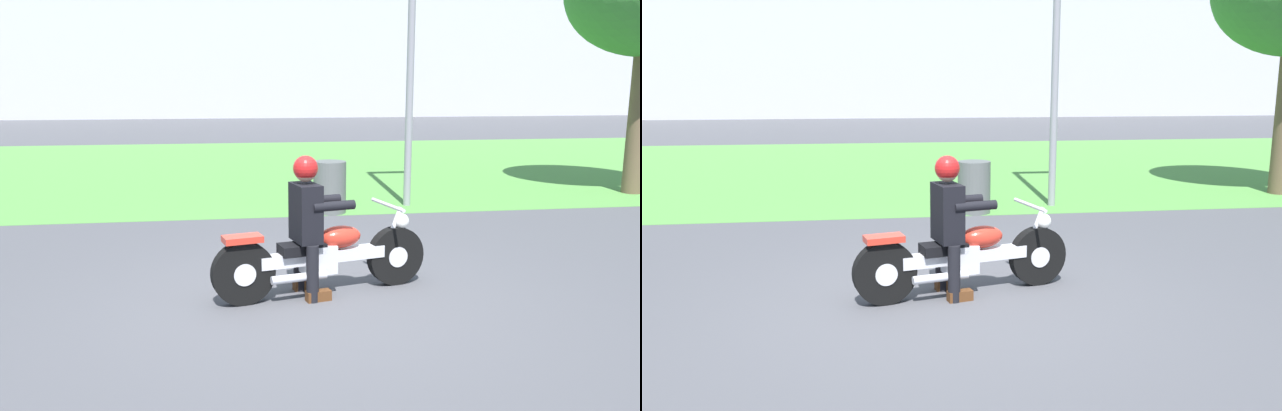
{
  "view_description": "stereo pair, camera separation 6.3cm",
  "coord_description": "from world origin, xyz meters",
  "views": [
    {
      "loc": [
        -0.7,
        -5.53,
        2.07
      ],
      "look_at": [
        0.17,
        0.54,
        0.85
      ],
      "focal_mm": 35.21,
      "sensor_mm": 36.0,
      "label": 1
    },
    {
      "loc": [
        -0.64,
        -5.54,
        2.07
      ],
      "look_at": [
        0.17,
        0.54,
        0.85
      ],
      "focal_mm": 35.21,
      "sensor_mm": 36.0,
      "label": 2
    }
  ],
  "objects": [
    {
      "name": "motorcycle_lead",
      "position": [
        0.18,
        0.34,
        0.38
      ],
      "size": [
        2.18,
        0.83,
        0.86
      ],
      "rotation": [
        0.0,
        0.0,
        0.24
      ],
      "color": "black",
      "rests_on": "ground"
    },
    {
      "name": "rider_lead",
      "position": [
        0.02,
        0.3,
        0.8
      ],
      "size": [
        0.62,
        0.55,
        1.38
      ],
      "rotation": [
        0.0,
        0.0,
        0.24
      ],
      "color": "black",
      "rests_on": "ground"
    },
    {
      "name": "ground",
      "position": [
        0.0,
        0.0,
        0.0
      ],
      "size": [
        120.0,
        120.0,
        0.0
      ],
      "primitive_type": "plane",
      "color": "#4C4C51"
    },
    {
      "name": "grass_verge",
      "position": [
        0.0,
        9.92,
        0.0
      ],
      "size": [
        60.0,
        12.0,
        0.01
      ],
      "primitive_type": "cube",
      "color": "#549342",
      "rests_on": "ground"
    },
    {
      "name": "trash_can",
      "position": [
        0.85,
        4.18,
        0.41
      ],
      "size": [
        0.52,
        0.52,
        0.83
      ],
      "primitive_type": "cylinder",
      "color": "#595E5B",
      "rests_on": "ground"
    }
  ]
}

